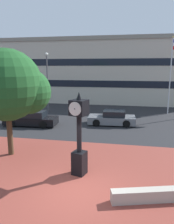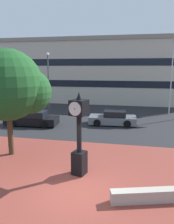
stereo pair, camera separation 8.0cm
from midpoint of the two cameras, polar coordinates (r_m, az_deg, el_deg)
name	(u,v)px [view 1 (the left image)]	position (r m, az deg, el deg)	size (l,w,h in m)	color
ground_plane	(77,190)	(9.97, -2.91, -19.26)	(200.00, 200.00, 0.00)	#262628
plaza_brick_paving	(82,178)	(10.84, -1.54, -16.54)	(44.00, 10.06, 0.01)	brown
planter_wall	(152,195)	(9.51, 15.99, -19.65)	(3.20, 0.40, 0.50)	#ADA393
street_clock	(79,135)	(10.53, -2.22, -5.96)	(0.88, 0.91, 3.98)	black
plaza_tree	(11,87)	(13.38, -18.86, 6.13)	(4.34, 4.04, 6.11)	#42301E
car_street_near	(112,118)	(20.17, 6.31, -1.58)	(4.24, 2.13, 1.28)	slate
car_street_mid	(32,119)	(20.35, -14.02, -1.74)	(4.64, 2.04, 1.28)	black
flagpole_primary	(173,68)	(25.77, 20.90, 10.31)	(1.65, 0.14, 8.18)	silver
civic_building	(100,70)	(37.06, 3.34, 10.54)	(28.79, 14.10, 9.03)	beige
street_lamp_post	(47,77)	(25.20, -10.15, 8.85)	(0.36, 0.36, 6.58)	#4C4C51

